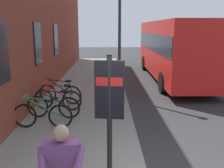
# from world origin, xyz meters

# --- Properties ---
(ground) EXTENTS (60.00, 60.00, 0.00)m
(ground) POSITION_xyz_m (6.00, -1.00, 0.00)
(ground) COLOR #2D2D30
(sidewalk_pavement) EXTENTS (24.00, 3.50, 0.12)m
(sidewalk_pavement) POSITION_xyz_m (8.00, 1.75, 0.06)
(sidewalk_pavement) COLOR gray
(sidewalk_pavement) RESTS_ON ground
(bicycle_by_door) EXTENTS (0.48, 1.77, 0.97)m
(bicycle_by_door) POSITION_xyz_m (2.66, 2.70, 0.51)
(bicycle_by_door) COLOR black
(bicycle_by_door) RESTS_ON sidewalk_pavement
(bicycle_beside_lamp) EXTENTS (0.48, 1.76, 0.97)m
(bicycle_beside_lamp) POSITION_xyz_m (3.51, 2.56, 0.51)
(bicycle_beside_lamp) COLOR black
(bicycle_beside_lamp) RESTS_ON sidewalk_pavement
(bicycle_end_of_row) EXTENTS (0.51, 1.75, 0.97)m
(bicycle_end_of_row) POSITION_xyz_m (4.37, 2.58, 0.51)
(bicycle_end_of_row) COLOR black
(bicycle_end_of_row) RESTS_ON sidewalk_pavement
(bicycle_leaning_wall) EXTENTS (0.64, 1.72, 0.97)m
(bicycle_leaning_wall) POSITION_xyz_m (5.18, 2.64, 0.51)
(bicycle_leaning_wall) COLOR black
(bicycle_leaning_wall) RESTS_ON sidewalk_pavement
(transit_info_sign) EXTENTS (0.15, 0.56, 2.40)m
(transit_info_sign) POSITION_xyz_m (0.14, 0.78, 1.72)
(transit_info_sign) COLOR black
(transit_info_sign) RESTS_ON sidewalk_pavement
(city_bus) EXTENTS (10.53, 2.75, 3.35)m
(city_bus) POSITION_xyz_m (10.49, -3.00, 1.92)
(city_bus) COLOR red
(city_bus) RESTS_ON ground
(pedestrian_crossing_street) EXTENTS (0.25, 0.60, 1.57)m
(pedestrian_crossing_street) POSITION_xyz_m (4.24, 0.93, 1.08)
(pedestrian_crossing_street) COLOR #4C724C
(pedestrian_crossing_street) RESTS_ON sidewalk_pavement
(street_lamp) EXTENTS (0.28, 0.28, 5.49)m
(street_lamp) POSITION_xyz_m (6.39, 0.30, 3.35)
(street_lamp) COLOR #333338
(street_lamp) RESTS_ON sidewalk_pavement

